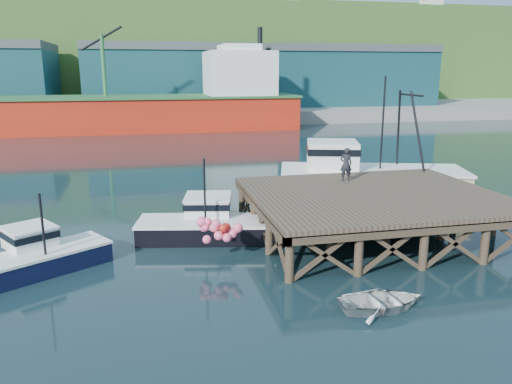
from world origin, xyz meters
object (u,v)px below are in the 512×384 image
object	(u,v)px
boat_navy	(38,255)
dockworker	(346,164)
dinghy	(382,301)
boat_black	(207,223)
trawler	(368,175)

from	to	relation	value
boat_navy	dockworker	distance (m)	15.80
dinghy	dockworker	distance (m)	11.23
boat_navy	dinghy	distance (m)	13.63
boat_black	trawler	size ratio (longest dim) A/B	0.57
boat_black	trawler	bearing A→B (deg)	36.91
trawler	dockworker	bearing A→B (deg)	-113.94
boat_black	boat_navy	bearing A→B (deg)	-148.74
boat_navy	dockworker	bearing A→B (deg)	-16.93
boat_black	dinghy	world-z (taller)	boat_black
boat_navy	dockworker	world-z (taller)	dockworker
boat_black	dinghy	size ratio (longest dim) A/B	2.34
boat_black	dinghy	bearing A→B (deg)	-50.07
boat_navy	trawler	world-z (taller)	trawler
boat_navy	dinghy	world-z (taller)	boat_navy
trawler	dinghy	xyz separation A→B (m)	(-6.05, -14.08, -1.27)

